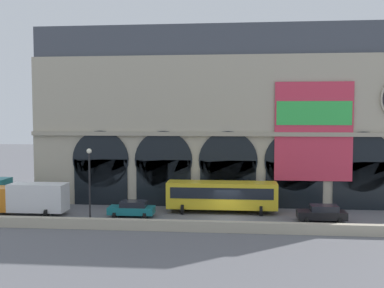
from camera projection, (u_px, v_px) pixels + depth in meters
ground_plane at (227, 218)px, 42.34m from camera, size 200.00×200.00×0.00m
quay_parapet_wall at (226, 227)px, 37.19m from camera, size 90.00×0.70×0.90m
station_building at (229, 118)px, 49.31m from camera, size 42.90×5.72×19.52m
box_truck_west at (30, 198)px, 43.51m from camera, size 7.50×2.91×3.12m
car_midwest at (132, 209)px, 42.73m from camera, size 4.40×2.22×1.55m
bus_center at (222, 195)px, 44.57m from camera, size 11.00×3.25×3.10m
car_mideast at (322, 213)px, 40.80m from camera, size 4.40×2.22×1.55m
street_lamp_quayside at (89, 177)px, 38.86m from camera, size 0.44×0.44×6.90m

